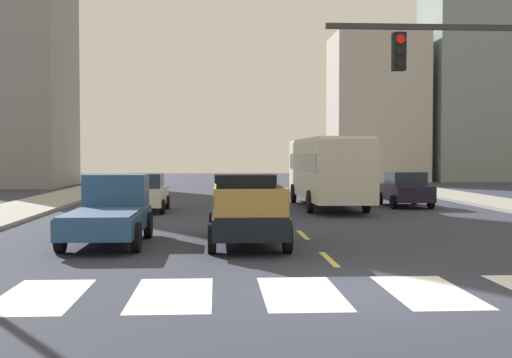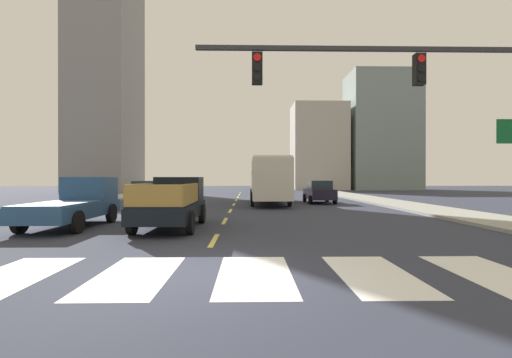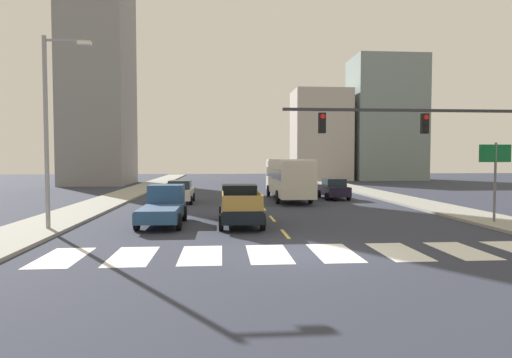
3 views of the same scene
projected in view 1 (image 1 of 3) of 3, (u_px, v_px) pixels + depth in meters
name	position (u px, v px, depth m)	size (l,w,h in m)	color
ground_plane	(364.00, 292.00, 12.61)	(160.00, 160.00, 0.00)	#2E3242
sidewalk_left	(14.00, 211.00, 29.89)	(3.33, 110.00, 0.15)	gray
crosswalk_stripe_1	(41.00, 296.00, 12.27)	(1.46, 3.15, 0.01)	white
crosswalk_stripe_2	(172.00, 294.00, 12.41)	(1.46, 3.15, 0.01)	white
crosswalk_stripe_3	(301.00, 293.00, 12.54)	(1.46, 3.15, 0.01)	white
crosswalk_stripe_4	(427.00, 291.00, 12.68)	(1.46, 3.15, 0.01)	white
lane_dash_0	(329.00, 259.00, 16.60)	(0.16, 2.40, 0.01)	#DBCB53
lane_dash_1	(303.00, 235.00, 21.59)	(0.16, 2.40, 0.01)	#DBCB53
lane_dash_2	(287.00, 220.00, 26.58)	(0.16, 2.40, 0.01)	#DBCB53
lane_dash_3	(276.00, 209.00, 31.57)	(0.16, 2.40, 0.01)	#DBCB53
lane_dash_4	(268.00, 202.00, 36.56)	(0.16, 2.40, 0.01)	#DBCB53
lane_dash_5	(262.00, 196.00, 41.54)	(0.16, 2.40, 0.01)	#DBCB53
lane_dash_6	(257.00, 192.00, 46.53)	(0.16, 2.40, 0.01)	#DBCB53
lane_dash_7	(253.00, 188.00, 51.52)	(0.16, 2.40, 0.01)	#DBCB53
pickup_stakebed	(246.00, 211.00, 19.55)	(2.18, 5.20, 1.96)	black
pickup_dark	(111.00, 211.00, 19.70)	(2.18, 5.20, 1.96)	navy
city_bus	(327.00, 167.00, 32.62)	(2.72, 10.80, 3.32)	beige
sedan_near_right	(405.00, 189.00, 33.34)	(2.02, 4.40, 1.72)	black
sedan_near_left	(145.00, 193.00, 30.36)	(2.02, 4.40, 1.72)	beige
block_mid_left	(377.00, 109.00, 64.92)	(8.63, 7.09, 13.91)	#B5ACA3
block_mid_right	(483.00, 82.00, 65.60)	(10.88, 7.99, 19.18)	gray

